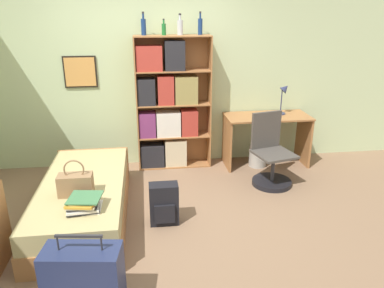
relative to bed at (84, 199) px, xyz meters
name	(u,v)px	position (x,y,z in m)	size (l,w,h in m)	color
ground_plane	(155,213)	(0.77, -0.02, -0.22)	(14.00, 14.00, 0.00)	#84664C
wall_back	(147,77)	(0.77, 1.54, 1.08)	(10.00, 0.09, 2.60)	beige
bed	(84,199)	(0.00, 0.00, 0.00)	(0.92, 2.04, 0.44)	#A36B3D
handbag	(76,184)	(-0.01, -0.31, 0.34)	(0.34, 0.17, 0.38)	#93704C
book_stack_on_bed	(84,203)	(0.11, -0.61, 0.29)	(0.35, 0.35, 0.12)	silver
suitcase	(84,280)	(0.20, -1.43, 0.06)	(0.62, 0.35, 0.68)	navy
bookcase	(168,107)	(1.04, 1.34, 0.68)	(1.05, 0.30, 1.88)	#A36B3D
bottle_green	(144,26)	(0.75, 1.38, 1.78)	(0.07, 0.07, 0.30)	navy
bottle_brown	(164,29)	(1.01, 1.35, 1.74)	(0.06, 0.06, 0.21)	#1E6B2D
bottle_clear	(180,27)	(1.23, 1.36, 1.77)	(0.08, 0.08, 0.28)	#B7BCC1
bottle_blue	(200,26)	(1.51, 1.38, 1.78)	(0.06, 0.06, 0.30)	navy
desk	(266,131)	(2.48, 1.21, 0.31)	(1.22, 0.56, 0.76)	#A36B3D
desk_lamp	(284,93)	(2.72, 1.27, 0.85)	(0.19, 0.14, 0.46)	navy
desk_chair	(271,163)	(2.34, 0.57, 0.07)	(0.58, 0.58, 0.95)	black
backpack	(164,204)	(0.88, -0.25, 0.01)	(0.31, 0.21, 0.47)	black
waste_bin	(258,156)	(2.35, 1.15, -0.07)	(0.26, 0.26, 0.30)	#B7B2A8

